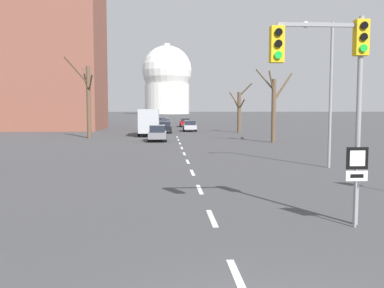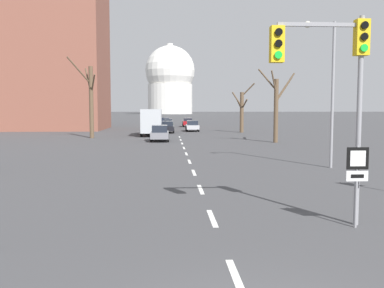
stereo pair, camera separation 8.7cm
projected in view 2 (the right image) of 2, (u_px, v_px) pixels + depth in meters
name	position (u px, v px, depth m)	size (l,w,h in m)	color
lane_stripe_0	(236.00, 278.00, 8.16)	(0.16, 2.00, 0.01)	silver
lane_stripe_1	(212.00, 218.00, 12.64)	(0.16, 2.00, 0.01)	silver
lane_stripe_2	(201.00, 189.00, 17.11)	(0.16, 2.00, 0.01)	silver
lane_stripe_3	(194.00, 173.00, 21.59)	(0.16, 2.00, 0.01)	silver
lane_stripe_4	(189.00, 162.00, 26.07)	(0.16, 2.00, 0.01)	silver
lane_stripe_5	(186.00, 154.00, 30.55)	(0.16, 2.00, 0.01)	silver
lane_stripe_6	(184.00, 148.00, 35.02)	(0.16, 2.00, 0.01)	silver
lane_stripe_7	(182.00, 143.00, 39.50)	(0.16, 2.00, 0.01)	silver
lane_stripe_8	(181.00, 140.00, 43.98)	(0.16, 2.00, 0.01)	silver
lane_stripe_9	(180.00, 137.00, 48.46)	(0.16, 2.00, 0.01)	silver
traffic_signal_near_right	(333.00, 67.00, 11.52)	(2.67, 0.34, 5.72)	gray
route_sign_post	(357.00, 172.00, 11.50)	(0.60, 0.08, 2.25)	gray
street_lamp_right	(328.00, 79.00, 22.95)	(1.72, 0.36, 7.86)	gray
sedan_near_left	(188.00, 122.00, 75.54)	(1.77, 4.22, 1.55)	maroon
sedan_near_right	(192.00, 126.00, 60.42)	(1.81, 4.40, 1.52)	#B7B7BC
sedan_mid_centre	(160.00, 133.00, 42.27)	(1.82, 4.31, 1.59)	slate
sedan_far_left	(167.00, 127.00, 56.65)	(1.88, 4.18, 1.56)	black
sedan_far_right	(165.00, 121.00, 80.77)	(1.87, 4.40, 1.52)	navy
sedan_distant_centre	(168.00, 123.00, 72.18)	(1.74, 3.97, 1.46)	#2D4C33
delivery_truck	(152.00, 121.00, 50.76)	(2.44, 7.20, 3.14)	#333842
bare_tree_left_near	(91.00, 99.00, 46.34)	(2.96, 3.21, 8.65)	brown
bare_tree_right_near	(242.00, 110.00, 57.32)	(2.96, 2.32, 6.62)	brown
bare_tree_right_far	(276.00, 106.00, 40.42)	(3.72, 2.01, 6.92)	brown
capitol_dome	(170.00, 80.00, 249.52)	(28.83, 28.83, 40.72)	silver
apartment_block_left	(44.00, 44.00, 65.06)	(18.00, 14.00, 25.99)	brown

